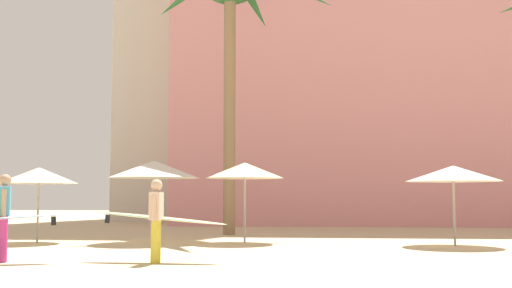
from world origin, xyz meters
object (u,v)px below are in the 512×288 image
Objects in this scene: cafe_umbrella_3 at (39,176)px; cafe_umbrella_4 at (453,174)px; cafe_umbrella_1 at (245,170)px; cafe_umbrella_2 at (154,169)px; person_near_right at (2,215)px; person_mid_center at (158,217)px.

cafe_umbrella_3 is 12.01m from cafe_umbrella_4.
cafe_umbrella_1 is at bearing 173.63° from cafe_umbrella_4.
cafe_umbrella_4 is (5.91, -0.66, -0.14)m from cafe_umbrella_1.
cafe_umbrella_2 reaches higher than person_near_right.
cafe_umbrella_2 is at bearing -173.34° from cafe_umbrella_1.
cafe_umbrella_3 is at bearing -174.32° from cafe_umbrella_1.
person_near_right is at bearing -175.52° from person_mid_center.
cafe_umbrella_4 is at bearing -0.25° from cafe_umbrella_3.
cafe_umbrella_4 is 0.97× the size of person_near_right.
cafe_umbrella_3 is at bearing -175.09° from cafe_umbrella_2.
cafe_umbrella_2 reaches higher than cafe_umbrella_4.
person_near_right is (1.83, -5.60, -1.02)m from cafe_umbrella_3.
cafe_umbrella_1 is at bearing 6.66° from cafe_umbrella_2.
cafe_umbrella_2 is 1.17× the size of cafe_umbrella_3.
cafe_umbrella_2 is 1.00× the size of person_near_right.
cafe_umbrella_3 reaches higher than person_mid_center.
cafe_umbrella_1 is 1.02× the size of cafe_umbrella_3.
cafe_umbrella_4 is at bearing -176.00° from person_near_right.
cafe_umbrella_4 is (8.59, -0.35, -0.17)m from cafe_umbrella_2.
cafe_umbrella_1 is 6.07m from person_mid_center.
cafe_umbrella_4 is (12.01, -0.05, 0.01)m from cafe_umbrella_3.
person_near_right is at bearing -105.09° from cafe_umbrella_2.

